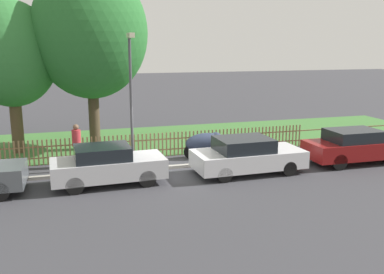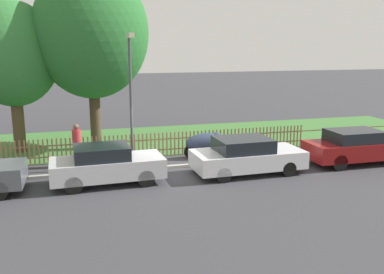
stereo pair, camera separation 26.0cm
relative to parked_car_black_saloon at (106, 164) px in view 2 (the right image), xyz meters
name	(u,v)px [view 2 (the right image)]	position (x,y,z in m)	size (l,w,h in m)	color
ground_plane	(167,169)	(2.45, 1.18, -0.71)	(120.00, 120.00, 0.00)	#38383D
kerb_stone	(166,167)	(2.45, 1.28, -0.65)	(32.79, 0.20, 0.12)	#9E998E
grass_strip	(144,140)	(2.45, 6.76, -0.71)	(32.79, 7.03, 0.01)	#3D7033
park_fence	(157,145)	(2.45, 3.25, -0.17)	(32.79, 0.05, 1.08)	olive
parked_car_black_saloon	(106,164)	(0.00, 0.00, 0.00)	(3.99, 1.82, 1.40)	#BCBCC1
parked_car_navy_estate	(247,156)	(5.29, -0.14, -0.01)	(4.27, 1.95, 1.40)	silver
parked_car_red_compact	(357,146)	(10.25, -0.07, 0.02)	(4.37, 1.75, 1.43)	maroon
covered_motorcycle	(208,143)	(4.58, 2.50, -0.04)	(2.04, 0.92, 1.10)	black
tree_behind_motorcycle	(13,55)	(-3.48, 5.85, 3.73)	(4.07, 4.07, 6.81)	brown
tree_mid_park	(91,33)	(-0.04, 5.55, 4.67)	(5.19, 5.19, 8.39)	#473828
pedestrian_near_fence	(77,143)	(-0.95, 2.59, 0.28)	(0.50, 0.50, 1.76)	black
street_lamp	(131,84)	(1.18, 1.68, 2.65)	(0.20, 0.79, 5.29)	#47474C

